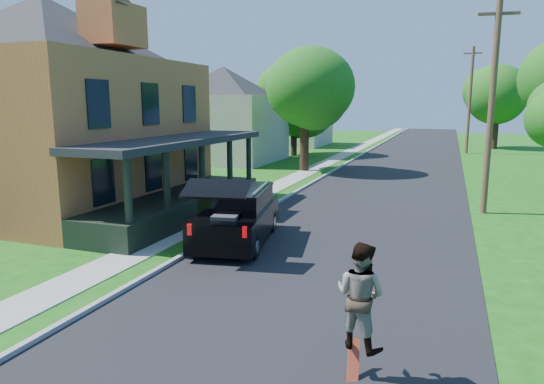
% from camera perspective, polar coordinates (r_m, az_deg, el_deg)
% --- Properties ---
extents(ground, '(140.00, 140.00, 0.00)m').
position_cam_1_polar(ground, '(11.63, 3.56, -11.96)').
color(ground, '#124F0F').
rests_on(ground, ground).
extents(street, '(8.00, 120.00, 0.02)m').
position_cam_1_polar(street, '(30.80, 14.26, 1.79)').
color(street, black).
rests_on(street, ground).
extents(curb, '(0.15, 120.00, 0.12)m').
position_cam_1_polar(curb, '(31.45, 6.90, 2.21)').
color(curb, gray).
rests_on(curb, ground).
extents(sidewalk, '(1.30, 120.00, 0.03)m').
position_cam_1_polar(sidewalk, '(31.84, 4.19, 2.36)').
color(sidewalk, '#9C9C94').
rests_on(sidewalk, ground).
extents(front_walk, '(6.50, 1.20, 0.03)m').
position_cam_1_polar(front_walk, '(21.05, -17.01, -2.21)').
color(front_walk, '#9C9C94').
rests_on(front_walk, ground).
extents(main_house, '(15.56, 15.56, 10.10)m').
position_cam_1_polar(main_house, '(22.74, -24.47, 10.73)').
color(main_house, '#BC6A37').
rests_on(main_house, ground).
extents(neighbor_house_mid, '(12.78, 12.78, 8.30)m').
position_cam_1_polar(neighbor_house_mid, '(38.10, -5.69, 9.97)').
color(neighbor_house_mid, '#AEAB9A').
rests_on(neighbor_house_mid, ground).
extents(neighbor_house_far, '(12.78, 12.78, 8.30)m').
position_cam_1_polar(neighbor_house_far, '(52.97, 1.95, 10.11)').
color(neighbor_house_far, '#AEAB9A').
rests_on(neighbor_house_far, ground).
extents(black_suv, '(2.76, 5.31, 2.36)m').
position_cam_1_polar(black_suv, '(15.50, -4.16, -2.77)').
color(black_suv, black).
rests_on(black_suv, ground).
extents(skateboarder, '(1.02, 0.91, 1.75)m').
position_cam_1_polar(skateboarder, '(8.01, 10.32, -11.87)').
color(skateboarder, black).
rests_on(skateboarder, ground).
extents(skateboard, '(0.24, 0.54, 0.60)m').
position_cam_1_polar(skateboard, '(8.52, 9.55, -19.07)').
color(skateboard, '#98250D').
rests_on(skateboard, ground).
extents(tree_left_mid, '(6.12, 5.80, 8.16)m').
position_cam_1_polar(tree_left_mid, '(32.24, 3.84, 11.89)').
color(tree_left_mid, black).
rests_on(tree_left_mid, ground).
extents(tree_left_far, '(5.95, 5.85, 8.64)m').
position_cam_1_polar(tree_left_far, '(41.73, 2.60, 11.71)').
color(tree_left_far, black).
rests_on(tree_left_far, ground).
extents(tree_right_far, '(6.59, 6.70, 9.07)m').
position_cam_1_polar(tree_right_far, '(52.82, 25.05, 11.12)').
color(tree_right_far, black).
rests_on(tree_right_far, ground).
extents(utility_pole_near, '(1.51, 0.29, 8.36)m').
position_cam_1_polar(utility_pole_near, '(21.22, 24.42, 9.18)').
color(utility_pole_near, '#4D3123').
rests_on(utility_pole_near, ground).
extents(utility_pole_far, '(1.57, 0.26, 9.33)m').
position_cam_1_polar(utility_pole_far, '(47.03, 22.26, 10.07)').
color(utility_pole_far, '#4D3123').
rests_on(utility_pole_far, ground).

